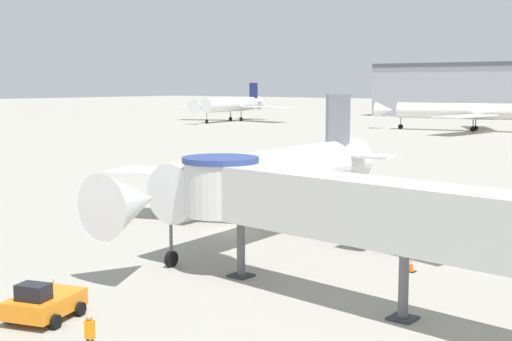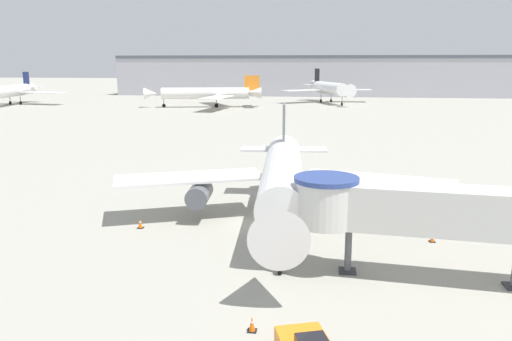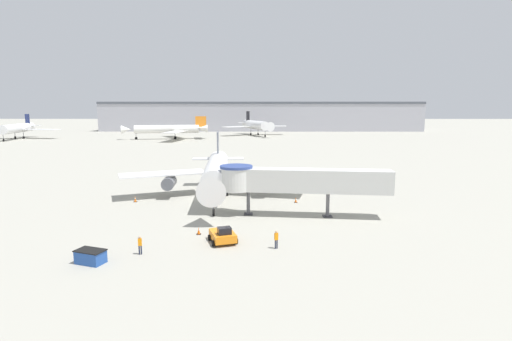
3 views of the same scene
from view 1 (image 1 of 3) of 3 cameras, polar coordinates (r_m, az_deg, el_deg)
name	(u,v)px [view 1 (image 1 of 3)]	position (r m, az deg, el deg)	size (l,w,h in m)	color
ground_plane	(242,231)	(49.05, -1.12, -4.90)	(800.00, 800.00, 0.00)	#9E9B8E
main_airplane	(270,177)	(47.10, 1.12, -0.53)	(29.55, 27.55, 9.30)	white
jet_bridge	(325,204)	(33.24, 5.52, -2.67)	(21.07, 5.28, 6.22)	silver
pushback_tug_orange	(44,303)	(32.33, -16.63, -10.12)	(3.20, 3.80, 1.75)	orange
traffic_cone_near_nose	(53,287)	(36.04, -15.90, -8.93)	(0.48, 0.48, 0.78)	black
traffic_cone_starboard_wing	(411,265)	(39.58, 12.32, -7.42)	(0.45, 0.45, 0.74)	black
traffic_cone_port_wing	(127,216)	(53.56, -10.29, -3.58)	(0.49, 0.49, 0.81)	black
ground_crew_wing_walker	(90,334)	(27.22, -13.15, -12.63)	(0.40, 0.32, 1.79)	#1E2338
background_jet_orange_tail	(464,111)	(159.39, 16.27, 4.57)	(35.56, 37.83, 9.53)	white
background_jet_navy_tail	(232,105)	(191.92, -1.97, 5.30)	(33.72, 33.14, 10.33)	white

